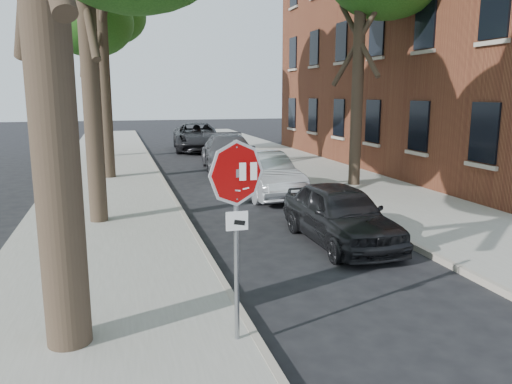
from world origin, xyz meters
The scene contains 11 objects.
ground centered at (0.00, 0.00, 0.00)m, with size 120.00×120.00×0.00m, color black.
sidewalk_left centered at (-2.50, 12.00, 0.06)m, with size 4.00×55.00×0.12m, color gray.
sidewalk_right centered at (6.00, 12.00, 0.06)m, with size 4.00×55.00×0.12m, color gray.
curb_left centered at (-0.45, 12.00, 0.07)m, with size 0.12×55.00×0.13m, color #9E9384.
curb_right centered at (3.95, 12.00, 0.07)m, with size 0.12×55.00×0.13m, color #9E9384.
stop_sign centered at (-0.70, -0.03, 1.95)m, with size 0.76×0.34×2.61m.
tree_far centered at (-2.72, 21.11, 7.21)m, with size 5.29×4.91×9.33m.
car_a centered at (2.60, 3.93, 0.66)m, with size 1.57×3.90×1.33m, color black.
car_b centered at (2.47, 9.49, 0.71)m, with size 1.50×4.30×1.42m, color #ADB0B6.
car_c centered at (2.60, 15.15, 0.77)m, with size 2.15×5.29×1.54m, color #46464A.
car_d centered at (2.56, 23.35, 0.80)m, with size 2.66×5.78×1.61m, color black.
Camera 1 is at (-2.10, -5.88, 3.27)m, focal length 35.00 mm.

